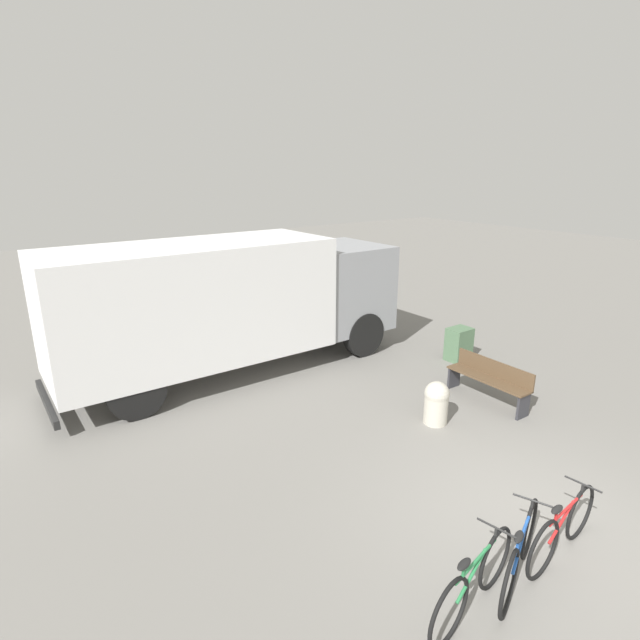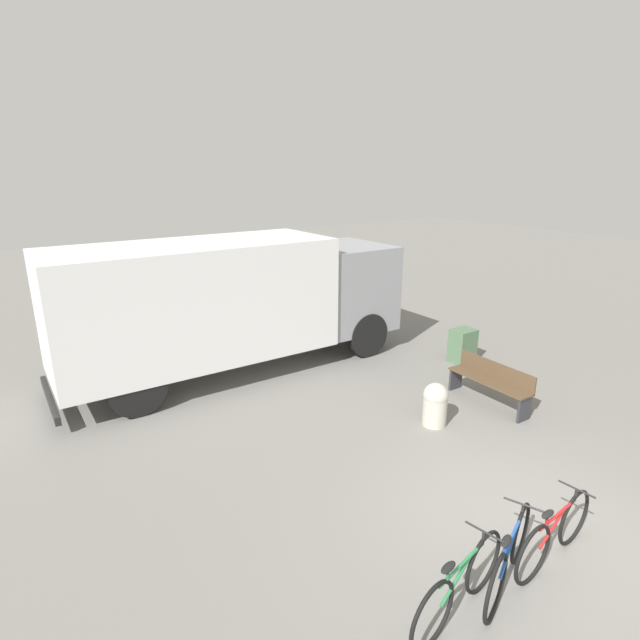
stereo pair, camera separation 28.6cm
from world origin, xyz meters
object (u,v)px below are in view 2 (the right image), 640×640
(delivery_truck, at_px, (233,299))
(bicycle_middle, at_px, (509,557))
(utility_box, at_px, (463,346))
(bollard_near_bench, at_px, (435,403))
(park_bench, at_px, (491,381))
(bicycle_far, at_px, (554,534))
(bicycle_near, at_px, (459,586))

(delivery_truck, bearing_deg, bicycle_middle, -91.26)
(delivery_truck, distance_m, utility_box, 5.53)
(bollard_near_bench, xyz_separation_m, utility_box, (2.83, 1.80, -0.02))
(park_bench, height_order, bicycle_middle, park_bench)
(park_bench, xyz_separation_m, bicycle_far, (-2.84, -3.11, -0.10))
(park_bench, bearing_deg, utility_box, -33.93)
(delivery_truck, relative_size, bollard_near_bench, 9.82)
(bicycle_far, xyz_separation_m, bollard_near_bench, (1.29, 3.11, 0.04))
(park_bench, relative_size, bicycle_near, 1.05)
(bicycle_middle, xyz_separation_m, bicycle_far, (0.76, -0.07, 0.00))
(park_bench, relative_size, utility_box, 2.19)
(bicycle_near, bearing_deg, park_bench, 24.57)
(bicycle_near, bearing_deg, bicycle_middle, -13.09)
(bicycle_middle, height_order, bollard_near_bench, bicycle_middle)
(park_bench, distance_m, bicycle_middle, 4.71)
(bicycle_middle, relative_size, bollard_near_bench, 1.99)
(utility_box, bearing_deg, bicycle_middle, -135.20)
(utility_box, bearing_deg, bollard_near_bench, -147.49)
(bicycle_far, bearing_deg, bollard_near_bench, 62.44)
(bicycle_near, relative_size, bicycle_far, 0.99)
(bicycle_middle, height_order, bicycle_far, same)
(bicycle_near, bearing_deg, bicycle_far, -14.15)
(delivery_truck, height_order, bicycle_middle, delivery_truck)
(bicycle_near, relative_size, bollard_near_bench, 2.09)
(delivery_truck, height_order, bicycle_far, delivery_truck)
(bicycle_far, bearing_deg, delivery_truck, 89.52)
(bicycle_near, relative_size, bicycle_middle, 1.05)
(bicycle_middle, relative_size, utility_box, 1.99)
(bollard_near_bench, distance_m, utility_box, 3.36)
(delivery_truck, height_order, bicycle_near, delivery_truck)
(delivery_truck, bearing_deg, bollard_near_bench, -66.72)
(utility_box, bearing_deg, bicycle_far, -129.98)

